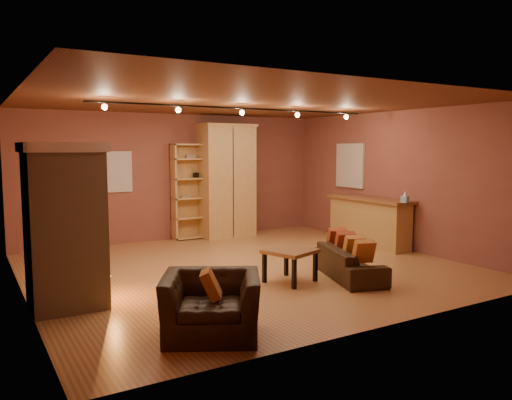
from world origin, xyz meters
TOP-DOWN VIEW (x-y plane):
  - floor at (0.00, 0.00)m, footprint 7.00×7.00m
  - ceiling at (0.00, 0.00)m, footprint 7.00×7.00m
  - back_wall at (0.00, 3.25)m, footprint 7.00×0.02m
  - left_wall at (-3.50, 0.00)m, footprint 0.02×6.50m
  - right_wall at (3.50, 0.00)m, footprint 0.02×6.50m
  - fireplace at (-3.04, -0.60)m, footprint 1.01×0.98m
  - back_window at (-1.30, 3.23)m, footprint 0.56×0.04m
  - bookcase at (0.28, 3.14)m, footprint 0.88×0.34m
  - armoire at (1.10, 2.92)m, footprint 1.27×0.72m
  - bar_counter at (3.20, 0.46)m, footprint 0.57×2.11m
  - tissue_box at (3.15, -0.56)m, footprint 0.15×0.15m
  - right_window at (3.47, 1.40)m, footprint 0.05×0.90m
  - loveseat at (1.08, -1.35)m, footprint 0.98×1.71m
  - armchair at (-1.88, -2.48)m, footprint 1.25×1.10m
  - coffee_table at (0.11, -1.10)m, footprint 0.85×0.85m
  - track_rail at (0.00, 0.20)m, footprint 5.20×0.09m

SIDE VIEW (x-z plane):
  - floor at x=0.00m, z-range 0.00..0.00m
  - loveseat at x=1.08m, z-range -0.02..0.70m
  - coffee_table at x=0.11m, z-range 0.18..0.69m
  - armchair at x=-1.88m, z-range 0.00..0.92m
  - bar_counter at x=3.20m, z-range 0.01..1.02m
  - fireplace at x=-3.04m, z-range 0.00..2.12m
  - bookcase at x=0.28m, z-range 0.02..2.16m
  - tissue_box at x=3.15m, z-range 0.99..1.21m
  - armoire at x=1.10m, z-range 0.00..2.59m
  - back_wall at x=0.00m, z-range 0.00..2.80m
  - left_wall at x=-3.50m, z-range 0.00..2.80m
  - right_wall at x=3.50m, z-range 0.00..2.80m
  - back_window at x=-1.30m, z-range 1.12..1.98m
  - right_window at x=3.47m, z-range 1.15..2.15m
  - track_rail at x=0.00m, z-range 2.62..2.75m
  - ceiling at x=0.00m, z-range 2.80..2.80m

